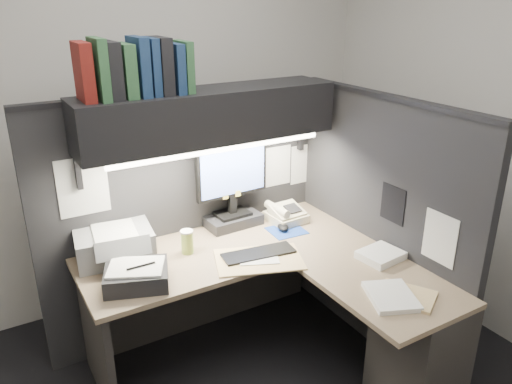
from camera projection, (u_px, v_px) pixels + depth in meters
wall_back at (147, 118)px, 3.49m from camera, size 3.50×0.04×2.70m
wall_right at (497, 132)px, 3.12m from camera, size 0.04×3.00×2.70m
partition_back at (188, 218)px, 3.24m from camera, size 1.90×0.06×1.60m
partition_right at (377, 228)px, 3.09m from camera, size 0.06×1.50×1.60m
desk at (322, 319)px, 2.82m from camera, size 1.70×1.53×0.73m
overhead_shelf at (209, 115)px, 2.89m from camera, size 1.55×0.34×0.30m
task_light_tube at (221, 149)px, 2.84m from camera, size 1.32×0.04×0.04m
monitor at (232, 195)px, 3.23m from camera, size 0.50×0.24×0.54m
keyboard at (259, 254)px, 2.91m from camera, size 0.44×0.20×0.02m
mousepad at (287, 231)px, 3.22m from camera, size 0.24×0.22×0.00m
mouse at (283, 227)px, 3.22m from camera, size 0.10×0.13×0.04m
telephone at (286, 215)px, 3.35m from camera, size 0.24×0.25×0.09m
coffee_cup at (187, 243)px, 2.92m from camera, size 0.08×0.08×0.13m
printer at (114, 243)px, 2.88m from camera, size 0.47×0.42×0.17m
notebook_stack at (137, 276)px, 2.61m from camera, size 0.39×0.36×0.10m
open_folder at (259, 259)px, 2.86m from camera, size 0.57×0.47×0.01m
paper_stack_a at (381, 255)px, 2.87m from camera, size 0.25×0.22×0.04m
paper_stack_b at (391, 296)px, 2.49m from camera, size 0.31×0.34×0.03m
manila_stack at (406, 296)px, 2.51m from camera, size 0.32×0.34×0.02m
binder_row at (134, 69)px, 2.58m from camera, size 0.59×0.25×0.31m
pinned_papers at (269, 188)px, 3.04m from camera, size 1.76×1.31×0.51m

